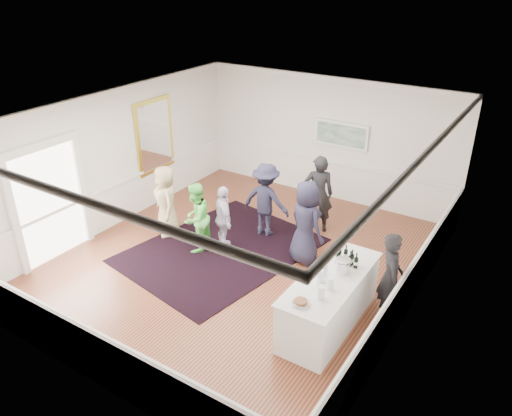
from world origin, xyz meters
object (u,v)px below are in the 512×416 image
Objects in this scene: bartender at (390,277)px; guest_green at (196,218)px; guest_tan at (166,201)px; guest_dark_b at (318,194)px; guest_lilac at (224,219)px; guest_dark_a at (266,200)px; ice_bucket at (343,266)px; nut_bowl at (301,302)px; serving_table at (330,301)px; guest_navy at (306,223)px.

bartender reaches higher than guest_green.
guest_tan is 3.47m from guest_dark_b.
guest_lilac is at bearing 26.29° from guest_dark_b.
ice_bucket is at bearing 141.15° from guest_dark_a.
guest_dark_b reaches higher than nut_bowl.
serving_table is 3.23m from guest_lilac.
ice_bucket reaches higher than nut_bowl.
guest_dark_b is 3.26m from ice_bucket.
guest_green is (-3.50, 0.75, 0.29)m from serving_table.
guest_dark_b reaches higher than serving_table.
guest_lilac is 5.37× the size of nut_bowl.
guest_dark_a reaches higher than bartender.
guest_dark_a is (-2.61, 2.16, 0.37)m from serving_table.
nut_bowl is (3.42, -1.68, 0.23)m from guest_green.
guest_dark_a is at bearing 2.19° from guest_navy.
guest_tan is 0.97× the size of guest_dark_a.
nut_bowl is (4.43, -1.87, 0.18)m from guest_tan.
ice_bucket is at bearing 81.47° from nut_bowl.
guest_green is 0.59m from guest_lilac.
guest_green is at bearing 46.66° from guest_navy.
guest_dark_a is 0.93× the size of guest_dark_b.
guest_green is at bearing 153.87° from nut_bowl.
guest_lilac is at bearing 39.33° from guest_tan.
guest_dark_a is 4.00m from nut_bowl.
bartender is at bearing 31.15° from guest_tan.
serving_table is 4.63m from guest_tan.
ice_bucket is (-0.68, -0.50, 0.25)m from bartender.
guest_dark_b reaches higher than guest_lilac.
guest_dark_a is 6.27× the size of nut_bowl.
serving_table is 1.63× the size of guest_lilac.
guest_dark_a is (1.90, 1.22, 0.03)m from guest_tan.
bartender is 0.93× the size of guest_navy.
guest_tan is (-5.29, 0.20, -0.00)m from bartender.
bartender reaches higher than guest_lilac.
guest_green is at bearing 171.93° from ice_bucket.
guest_green is 0.84× the size of guest_dark_b.
guest_lilac is 3.58m from nut_bowl.
bartender is 3.33m from guest_dark_b.
guest_dark_b reaches higher than bartender.
bartender reaches higher than nut_bowl.
nut_bowl is (-0.18, -1.17, -0.08)m from ice_bucket.
guest_lilac is 5.69× the size of ice_bucket.
guest_green is 2.36m from guest_navy.
guest_dark_b is at bearing 68.94° from guest_tan.
guest_tan reaches higher than guest_lilac.
serving_table is 1.54× the size of guest_green.
guest_tan is 1.50m from guest_lilac.
guest_navy reaches higher than nut_bowl.
guest_navy reaches higher than guest_green.
nut_bowl is at bearing 84.38° from guest_dark_b.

